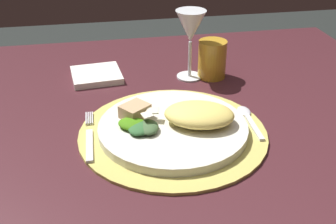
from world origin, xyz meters
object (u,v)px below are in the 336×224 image
Objects in this scene: dinner_plate at (173,128)px; fork at (89,138)px; dining_table at (130,175)px; napkin at (96,75)px; amber_tumbler at (212,59)px; spoon at (247,117)px; wine_glass at (191,29)px.

fork is at bearing 179.02° from dinner_plate.
napkin is at bearing 103.42° from dining_table.
amber_tumbler is (0.29, 0.24, 0.04)m from fork.
spoon is at bearing -86.37° from amber_tumbler.
spoon is 1.44× the size of amber_tumbler.
spoon reaches higher than fork.
napkin is at bearing 85.44° from fork.
dining_table is at bearing 142.15° from dinner_plate.
wine_glass reaches higher than dinner_plate.
napkin is (-0.05, 0.22, 0.14)m from dining_table.
spoon is (0.31, 0.02, -0.00)m from fork.
wine_glass is (0.22, -0.04, 0.11)m from napkin.
napkin is 0.28m from amber_tumbler.
dinner_plate is 3.11× the size of amber_tumbler.
dining_table is at bearing -76.58° from napkin.
dining_table is 0.18m from dinner_plate.
fork is 1.03× the size of wine_glass.
dinner_plate reaches higher than spoon.
amber_tumbler reaches higher than spoon.
spoon is 0.79× the size of wine_glass.
amber_tumbler reaches higher than napkin.
spoon is at bearing 3.96° from fork.
napkin is 0.25m from wine_glass.
spoon is at bearing -73.08° from wine_glass.
fork reaches higher than dining_table.
fork is 1.30× the size of spoon.
spoon is at bearing -9.16° from dining_table.
spoon is at bearing 8.82° from dinner_plate.
amber_tumbler reaches higher than dinner_plate.
dining_table is 7.75× the size of fork.
fork is (-0.07, -0.06, 0.14)m from dining_table.
dinner_plate is 0.28m from wine_glass.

